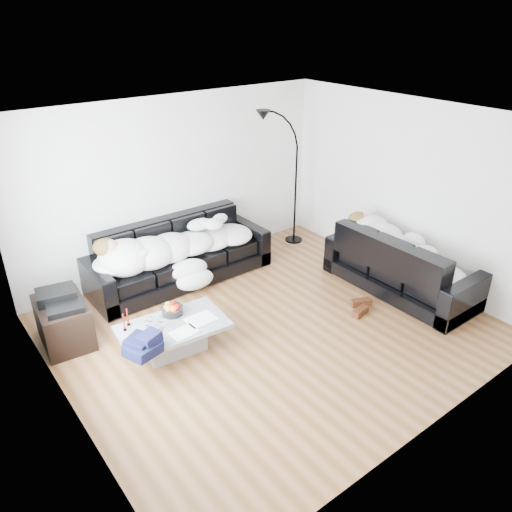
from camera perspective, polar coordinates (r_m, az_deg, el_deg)
ground at (r=6.44m, az=1.64°, el=-8.14°), size 5.00×5.00×0.00m
wall_back at (r=7.55m, az=-9.11°, el=8.03°), size 5.00×0.02×2.60m
wall_left at (r=4.80m, az=-22.17°, el=-5.17°), size 0.02×4.50×2.60m
wall_right at (r=7.52m, az=16.90°, el=7.13°), size 0.02×4.50×2.60m
ceiling at (r=5.39m, az=2.01°, el=15.17°), size 5.00×5.00×0.00m
sofa_back at (r=7.38m, az=-8.72°, el=0.39°), size 2.70×0.93×0.88m
sofa_right at (r=7.32m, az=16.37°, el=-0.71°), size 0.93×2.17×0.88m
sleeper_back at (r=7.25m, az=-8.64°, el=1.72°), size 2.28×0.79×0.46m
sleeper_right at (r=7.23m, az=16.58°, el=0.75°), size 0.78×1.86×0.45m
teal_cushion at (r=7.52m, az=12.35°, el=2.92°), size 0.42×0.38×0.20m
coffee_table at (r=6.02m, az=-9.36°, el=-9.20°), size 1.30×0.83×0.36m
fruit_bowl at (r=6.08m, az=-9.56°, el=-5.91°), size 0.29×0.29×0.16m
wine_glass_a at (r=5.87m, az=-11.97°, el=-7.44°), size 0.07×0.07×0.16m
wine_glass_b at (r=5.82m, az=-12.37°, el=-7.87°), size 0.07×0.07×0.15m
wine_glass_c at (r=5.82m, az=-10.84°, el=-7.55°), size 0.09×0.09×0.17m
candle_left at (r=5.89m, az=-14.86°, el=-7.36°), size 0.05×0.05×0.21m
candle_right at (r=5.96m, az=-14.47°, el=-6.79°), size 0.05×0.05×0.22m
newspaper_a at (r=5.97m, az=-6.34°, el=-7.16°), size 0.35×0.27×0.01m
newspaper_b at (r=5.77m, az=-8.26°, el=-8.59°), size 0.32×0.24×0.01m
navy_jacket at (r=5.47m, az=-12.69°, el=-9.08°), size 0.47×0.44×0.19m
shoes at (r=6.88m, az=11.87°, el=-5.70°), size 0.47×0.35×0.11m
av_cabinet at (r=6.47m, az=-21.11°, el=-7.09°), size 0.62×0.84×0.54m
stereo at (r=6.30m, az=-21.61°, el=-4.53°), size 0.50×0.42×0.13m
floor_lamp at (r=8.38m, az=4.57°, el=8.13°), size 0.75×0.31×2.03m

